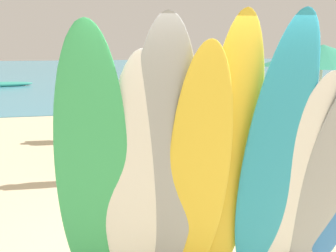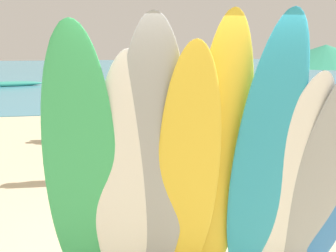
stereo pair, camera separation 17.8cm
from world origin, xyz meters
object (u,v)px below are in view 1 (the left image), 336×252
(surfboard_white_6, at_px, (299,183))
(beachgoer_near_rack, at_px, (109,125))
(beachgoer_midbeach, at_px, (129,91))
(beachgoer_photographing, at_px, (128,103))
(surfboard_grey_7, at_px, (328,176))
(surfboard_teal_5, at_px, (273,164))
(beachgoer_by_water, at_px, (182,131))
(surfboard_green_0, at_px, (93,180))
(surfboard_white_1, at_px, (137,187))
(surfboard_yellow_4, at_px, (229,163))
(beach_chair_striped, at_px, (305,166))
(beach_umbrella, at_px, (323,55))
(surfboard_yellow_3, at_px, (198,180))
(surfboard_grey_2, at_px, (164,172))
(beachgoer_strolling, at_px, (89,105))
(surfboard_rack, at_px, (212,218))
(beach_chair_blue, at_px, (333,141))

(surfboard_white_6, xyz_separation_m, beachgoer_near_rack, (-1.54, 3.25, -0.08))
(beachgoer_midbeach, bearing_deg, beachgoer_photographing, 54.10)
(surfboard_white_6, bearing_deg, surfboard_grey_7, -11.40)
(surfboard_teal_5, relative_size, beachgoer_by_water, 1.78)
(beachgoer_near_rack, height_order, beachgoer_by_water, beachgoer_near_rack)
(beachgoer_by_water, bearing_deg, beachgoer_midbeach, 63.01)
(surfboard_green_0, bearing_deg, surfboard_white_1, 7.98)
(beachgoer_photographing, bearing_deg, surfboard_yellow_4, 4.88)
(beachgoer_midbeach, relative_size, beachgoer_photographing, 1.08)
(beach_chair_striped, bearing_deg, beachgoer_near_rack, 167.81)
(surfboard_white_1, height_order, beach_chair_striped, surfboard_white_1)
(beachgoer_photographing, relative_size, beach_umbrella, 0.65)
(surfboard_yellow_3, bearing_deg, surfboard_yellow_4, 20.33)
(surfboard_grey_2, xyz_separation_m, beachgoer_near_rack, (-0.28, 3.31, -0.29))
(beachgoer_strolling, bearing_deg, beach_umbrella, 14.95)
(surfboard_grey_2, xyz_separation_m, beachgoer_by_water, (0.93, 3.18, -0.41))
(beachgoer_photographing, bearing_deg, surfboard_green_0, -5.54)
(surfboard_rack, bearing_deg, beach_chair_blue, 40.69)
(beach_umbrella, bearing_deg, beachgoer_near_rack, 172.51)
(beachgoer_midbeach, bearing_deg, surfboard_yellow_3, 59.18)
(surfboard_yellow_4, height_order, beachgoer_photographing, surfboard_yellow_4)
(beachgoer_by_water, bearing_deg, beachgoer_strolling, 86.09)
(surfboard_white_1, bearing_deg, surfboard_grey_2, -13.34)
(surfboard_grey_7, xyz_separation_m, beachgoer_by_water, (-0.61, 3.16, -0.25))
(beachgoer_midbeach, bearing_deg, beachgoer_strolling, 31.60)
(surfboard_yellow_4, relative_size, surfboard_grey_7, 1.14)
(surfboard_rack, height_order, beachgoer_photographing, beachgoer_photographing)
(beachgoer_midbeach, bearing_deg, surfboard_white_6, 66.00)
(beachgoer_photographing, height_order, beach_umbrella, beach_umbrella)
(surfboard_green_0, distance_m, surfboard_white_1, 0.37)
(beachgoer_midbeach, height_order, beach_chair_blue, beachgoer_midbeach)
(beachgoer_photographing, bearing_deg, beach_chair_striped, 31.64)
(surfboard_yellow_4, height_order, beach_chair_blue, surfboard_yellow_4)
(beach_umbrella, bearing_deg, beachgoer_midbeach, 116.26)
(surfboard_white_1, height_order, beachgoer_strolling, surfboard_white_1)
(beachgoer_photographing, bearing_deg, surfboard_teal_5, 8.07)
(surfboard_yellow_3, xyz_separation_m, beach_chair_striped, (2.37, 2.20, -0.74))
(beachgoer_photographing, height_order, beachgoer_strolling, beachgoer_strolling)
(beach_chair_striped, bearing_deg, beach_chair_blue, 52.60)
(surfboard_white_1, xyz_separation_m, beachgoer_midbeach, (0.80, 8.19, -0.21))
(beach_chair_blue, distance_m, beach_umbrella, 2.03)
(beachgoer_near_rack, relative_size, beach_chair_striped, 2.04)
(surfboard_yellow_4, relative_size, surfboard_teal_5, 0.99)
(surfboard_rack, bearing_deg, beach_chair_striped, 38.06)
(beachgoer_near_rack, distance_m, beach_umbrella, 3.71)
(beachgoer_photographing, bearing_deg, beachgoer_near_rack, -8.78)
(surfboard_rack, distance_m, surfboard_green_0, 1.53)
(surfboard_white_6, bearing_deg, surfboard_white_1, 175.89)
(surfboard_green_0, xyz_separation_m, surfboard_grey_7, (2.12, 0.03, -0.13))
(beachgoer_strolling, height_order, beach_chair_striped, beachgoer_strolling)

